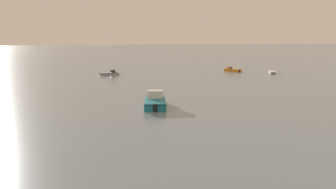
% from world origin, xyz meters
% --- Properties ---
extents(motorboat_moored_1, '(4.09, 7.01, 2.52)m').
position_xyz_m(motorboat_moored_1, '(-3.68, 31.98, 0.38)').
color(motorboat_moored_1, '#197084').
rests_on(motorboat_moored_1, ground).
extents(motorboat_moored_2, '(4.28, 1.80, 1.58)m').
position_xyz_m(motorboat_moored_2, '(-2.24, 68.28, 0.24)').
color(motorboat_moored_2, gray).
rests_on(motorboat_moored_2, ground).
extents(motorboat_moored_3, '(3.04, 4.92, 1.60)m').
position_xyz_m(motorboat_moored_3, '(25.43, 67.92, 0.22)').
color(motorboat_moored_3, orange).
rests_on(motorboat_moored_3, ground).
extents(rowboat_moored_0, '(3.31, 4.25, 0.65)m').
position_xyz_m(rowboat_moored_0, '(31.64, 60.59, 0.18)').
color(rowboat_moored_0, gray).
rests_on(rowboat_moored_0, ground).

